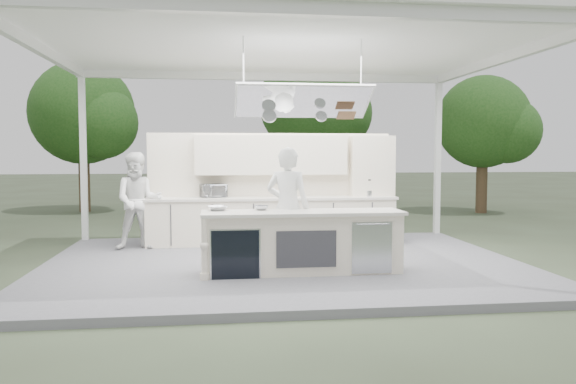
{
  "coord_description": "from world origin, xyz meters",
  "views": [
    {
      "loc": [
        -1.11,
        -9.39,
        1.97
      ],
      "look_at": [
        0.14,
        0.4,
        1.28
      ],
      "focal_mm": 35.0,
      "sensor_mm": 36.0,
      "label": 1
    }
  ],
  "objects": [
    {
      "name": "bowl_small",
      "position": [
        -0.42,
        -0.65,
        1.11
      ],
      "size": [
        0.27,
        0.27,
        0.07
      ],
      "primitive_type": "imported",
      "rotation": [
        0.0,
        0.0,
        0.23
      ],
      "color": "silver",
      "rests_on": "demo_island"
    },
    {
      "name": "ground",
      "position": [
        0.0,
        0.0,
        0.0
      ],
      "size": [
        90.0,
        90.0,
        0.0
      ],
      "primitive_type": "plane",
      "color": "#435137",
      "rests_on": "ground"
    },
    {
      "name": "stage_deck",
      "position": [
        0.0,
        0.0,
        0.06
      ],
      "size": [
        8.0,
        6.0,
        0.12
      ],
      "primitive_type": "cube",
      "color": "slate",
      "rests_on": "ground"
    },
    {
      "name": "demo_island",
      "position": [
        0.18,
        -0.91,
        0.6
      ],
      "size": [
        3.1,
        0.79,
        0.95
      ],
      "color": "beige",
      "rests_on": "stage_deck"
    },
    {
      "name": "tent",
      "position": [
        0.0,
        -0.01,
        3.71
      ],
      "size": [
        8.2,
        6.2,
        3.86
      ],
      "color": "white",
      "rests_on": "ground"
    },
    {
      "name": "sous_chef",
      "position": [
        -2.6,
        1.55,
        1.05
      ],
      "size": [
        0.96,
        0.78,
        1.86
      ],
      "primitive_type": "imported",
      "rotation": [
        0.0,
        0.0,
        0.09
      ],
      "color": "white",
      "rests_on": "stage_deck"
    },
    {
      "name": "back_wall_unit",
      "position": [
        0.44,
        2.11,
        1.57
      ],
      "size": [
        5.05,
        0.48,
        2.25
      ],
      "color": "beige",
      "rests_on": "stage_deck"
    },
    {
      "name": "tree_cluster",
      "position": [
        -0.16,
        9.77,
        3.29
      ],
      "size": [
        19.55,
        9.4,
        5.85
      ],
      "color": "brown",
      "rests_on": "ground"
    },
    {
      "name": "bowl_large",
      "position": [
        -1.1,
        -0.65,
        1.11
      ],
      "size": [
        0.4,
        0.4,
        0.07
      ],
      "primitive_type": "imported",
      "rotation": [
        0.0,
        0.0,
        0.43
      ],
      "color": "silver",
      "rests_on": "demo_island"
    },
    {
      "name": "head_chef",
      "position": [
        0.02,
        -0.47,
        1.09
      ],
      "size": [
        0.83,
        0.7,
        1.94
      ],
      "primitive_type": "imported",
      "rotation": [
        0.0,
        0.0,
        2.74
      ],
      "color": "white",
      "rests_on": "stage_deck"
    },
    {
      "name": "back_counter",
      "position": [
        0.0,
        1.9,
        0.6
      ],
      "size": [
        5.08,
        0.72,
        0.95
      ],
      "color": "beige",
      "rests_on": "stage_deck"
    },
    {
      "name": "toaster_oven",
      "position": [
        -1.18,
        1.98,
        1.2
      ],
      "size": [
        0.57,
        0.48,
        0.27
      ],
      "primitive_type": "imported",
      "rotation": [
        0.0,
        0.0,
        0.37
      ],
      "color": "silver",
      "rests_on": "back_counter"
    }
  ]
}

